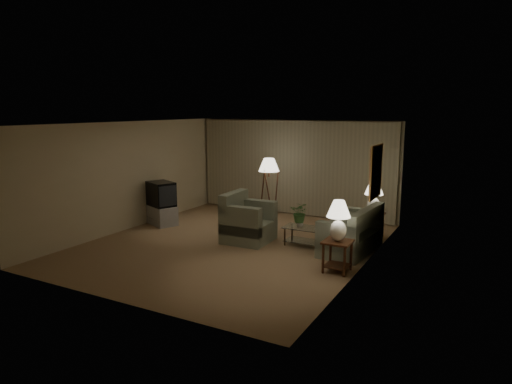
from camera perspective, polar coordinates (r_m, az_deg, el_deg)
ground at (r=10.36m, az=-3.08°, el=-6.54°), size 7.00×7.00×0.00m
room_shell at (r=11.28m, az=0.93°, el=3.96°), size 6.04×7.02×2.72m
sofa at (r=9.98m, az=11.76°, el=-5.12°), size 1.86×1.14×0.77m
armchair at (r=10.47m, az=-0.93°, el=-3.82°), size 1.12×1.07×0.88m
side_table_near at (r=8.69m, az=10.14°, el=-7.24°), size 0.51×0.51×0.60m
side_table_far at (r=11.11m, az=14.37°, el=-3.53°), size 0.52×0.43×0.60m
table_lamp_near at (r=8.52m, az=10.28°, el=-3.10°), size 0.44×0.44×0.77m
table_lamp_far at (r=10.98m, az=14.52°, el=-0.31°), size 0.43×0.43×0.74m
coffee_table at (r=10.23m, az=6.28°, el=-5.20°), size 1.00×0.54×0.41m
tv_cabinet at (r=12.27m, az=-11.68°, el=-2.83°), size 1.23×1.15×0.50m
crt_tv at (r=12.15m, az=-11.78°, el=-0.23°), size 1.13×1.07×0.63m
floor_lamp at (r=12.25m, az=1.61°, el=0.45°), size 0.55×0.55×1.71m
ottoman at (r=12.57m, az=-1.43°, el=-2.41°), size 0.86×0.86×0.45m
vase at (r=10.23m, az=5.52°, el=-3.93°), size 0.20×0.20×0.16m
flowers at (r=10.15m, az=5.55°, el=-2.24°), size 0.46×0.41×0.46m
book at (r=10.01m, az=7.41°, el=-4.69°), size 0.26×0.29×0.02m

